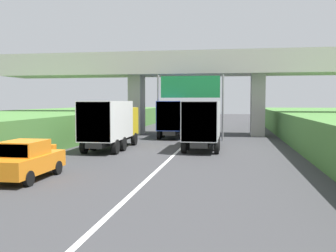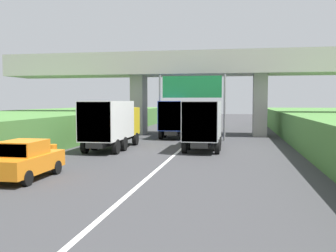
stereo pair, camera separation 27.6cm
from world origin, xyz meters
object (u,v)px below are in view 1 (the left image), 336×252
overhead_highway_sign (190,92)px  truck_blue (175,117)px  construction_barrel_2 (52,152)px  construction_barrel_3 (89,143)px  truck_silver (203,122)px  truck_yellow (111,122)px  car_orange (26,160)px

overhead_highway_sign → truck_blue: size_ratio=0.81×
construction_barrel_2 → construction_barrel_3: bearing=87.4°
truck_silver → construction_barrel_3: truck_silver is taller
overhead_highway_sign → truck_yellow: 9.14m
construction_barrel_3 → truck_blue: bearing=63.6°
truck_blue → truck_silver: size_ratio=1.00×
overhead_highway_sign → construction_barrel_3: 10.52m
truck_yellow → truck_blue: (3.13, 9.74, 0.00)m
overhead_highway_sign → truck_silver: bearing=-75.4°
truck_yellow → car_orange: bearing=-92.3°
construction_barrel_3 → overhead_highway_sign: bearing=48.5°
car_orange → construction_barrel_2: 5.55m
car_orange → construction_barrel_2: size_ratio=4.56×
truck_yellow → construction_barrel_3: (-1.67, 0.06, -1.47)m
truck_blue → construction_barrel_3: (-4.80, -9.68, -1.47)m
overhead_highway_sign → car_orange: bearing=-106.4°
construction_barrel_3 → truck_yellow: bearing=-2.0°
truck_yellow → car_orange: size_ratio=1.78×
construction_barrel_2 → truck_yellow: bearing=69.7°
overhead_highway_sign → construction_barrel_2: 14.73m
truck_blue → car_orange: 20.55m
truck_yellow → construction_barrel_3: size_ratio=8.11×
construction_barrel_2 → car_orange: bearing=-74.4°
car_orange → truck_blue: bearing=80.0°
construction_barrel_3 → construction_barrel_2: bearing=-92.6°
truck_yellow → car_orange: truck_yellow is taller
overhead_highway_sign → car_orange: overhead_highway_sign is taller
overhead_highway_sign → truck_silver: size_ratio=0.81×
car_orange → construction_barrel_3: 10.61m
truck_silver → construction_barrel_3: bearing=-171.7°
overhead_highway_sign → construction_barrel_2: bearing=-118.2°
truck_silver → car_orange: bearing=-120.3°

